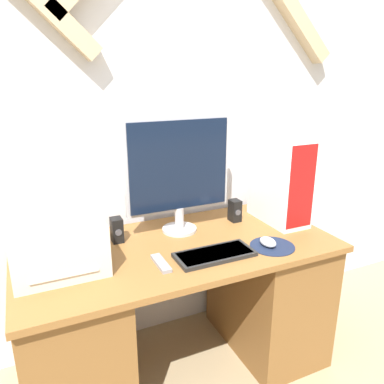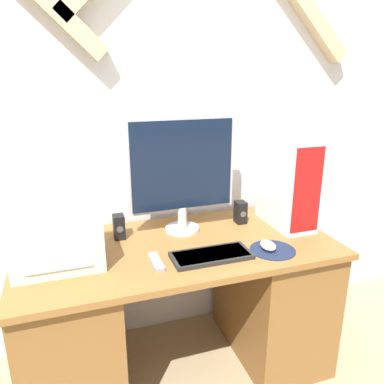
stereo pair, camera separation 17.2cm
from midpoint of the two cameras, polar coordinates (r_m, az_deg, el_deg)
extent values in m
cube|color=silver|center=(2.02, -9.30, 13.20)|extent=(6.40, 0.05, 2.70)
cube|color=tan|center=(1.89, -24.85, 25.08)|extent=(0.48, 0.08, 0.48)
cube|color=brown|center=(1.80, -4.67, -8.53)|extent=(1.49, 0.71, 0.03)
cube|color=brown|center=(1.91, -20.38, -20.73)|extent=(0.42, 0.66, 0.69)
cube|color=brown|center=(2.19, 9.02, -14.36)|extent=(0.42, 0.66, 0.69)
cylinder|color=#B7B7BC|center=(1.95, -4.47, -5.72)|extent=(0.18, 0.18, 0.02)
cylinder|color=#B7B7BC|center=(1.92, -4.52, -3.98)|extent=(0.05, 0.05, 0.11)
cube|color=#B7B7BC|center=(1.85, -4.82, 4.10)|extent=(0.54, 0.03, 0.47)
cube|color=black|center=(1.83, -4.63, 3.98)|extent=(0.51, 0.01, 0.44)
cube|color=black|center=(1.68, 0.53, -9.57)|extent=(0.36, 0.16, 0.02)
cube|color=#424242|center=(1.68, 0.53, -9.40)|extent=(0.33, 0.14, 0.01)
cylinder|color=#19233D|center=(1.80, 9.46, -8.20)|extent=(0.21, 0.21, 0.00)
ellipsoid|color=silver|center=(1.79, 8.79, -7.59)|extent=(0.06, 0.10, 0.04)
cube|color=white|center=(2.04, 10.96, 1.96)|extent=(0.18, 0.35, 0.48)
cube|color=red|center=(1.91, 13.87, 0.68)|extent=(0.16, 0.01, 0.43)
cube|color=beige|center=(1.66, -22.50, -7.77)|extent=(0.36, 0.29, 0.21)
cube|color=white|center=(1.61, -22.09, -10.90)|extent=(0.25, 0.13, 0.01)
cube|color=black|center=(1.86, -14.03, -5.68)|extent=(0.05, 0.07, 0.12)
cylinder|color=#47474C|center=(1.82, -13.81, -6.08)|extent=(0.03, 0.00, 0.03)
cube|color=black|center=(2.05, 4.16, -2.88)|extent=(0.05, 0.07, 0.12)
cylinder|color=#47474C|center=(2.02, 4.63, -3.19)|extent=(0.03, 0.00, 0.03)
cube|color=gray|center=(1.63, -7.83, -10.78)|extent=(0.04, 0.16, 0.02)
camera|label=1|loc=(0.09, -92.86, -0.92)|focal=35.00mm
camera|label=2|loc=(0.09, 87.14, 0.92)|focal=35.00mm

